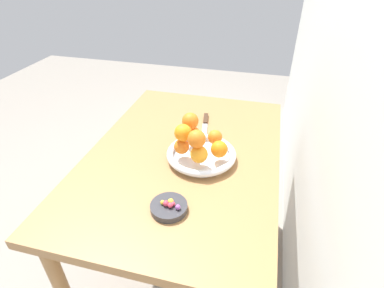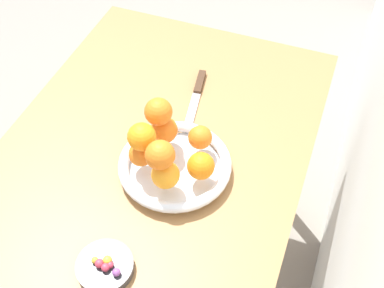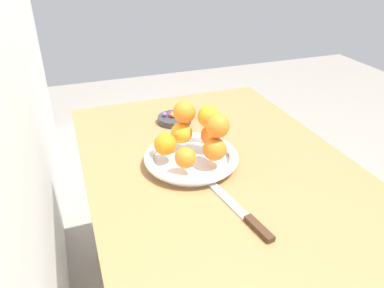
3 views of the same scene
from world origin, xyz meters
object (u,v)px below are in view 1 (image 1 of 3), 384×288
at_px(dining_table, 184,169).
at_px(candy_ball_2, 166,203).
at_px(orange_2, 219,149).
at_px(candy_ball_4, 178,207).
at_px(knife, 205,125).
at_px(orange_3, 215,137).
at_px(orange_1, 199,154).
at_px(fruit_bowl, 201,155).
at_px(candy_ball_0, 163,202).
at_px(orange_6, 197,139).
at_px(orange_7, 183,133).
at_px(orange_0, 182,146).
at_px(candy_ball_3, 173,204).
at_px(orange_4, 193,135).
at_px(candy_dish, 169,207).
at_px(candy_ball_1, 171,201).
at_px(orange_5, 190,121).
at_px(candy_ball_5, 170,205).

height_order(dining_table, candy_ball_2, candy_ball_2).
distance_m(orange_2, candy_ball_4, 0.30).
bearing_deg(knife, orange_3, 22.99).
distance_m(orange_1, knife, 0.33).
xyz_separation_m(orange_1, candy_ball_2, (0.23, -0.05, -0.04)).
bearing_deg(fruit_bowl, candy_ball_0, -11.64).
bearing_deg(orange_6, orange_7, -122.35).
height_order(orange_0, candy_ball_4, orange_0).
height_order(fruit_bowl, candy_ball_3, fruit_bowl).
distance_m(fruit_bowl, orange_4, 0.09).
bearing_deg(dining_table, candy_dish, 7.12).
height_order(orange_2, orange_3, orange_2).
bearing_deg(candy_ball_4, candy_ball_1, -120.76).
bearing_deg(orange_7, orange_0, -82.15).
height_order(candy_dish, candy_ball_1, candy_ball_1).
relative_size(candy_ball_1, candy_ball_2, 1.02).
bearing_deg(orange_2, candy_ball_2, -23.02).
relative_size(orange_5, candy_ball_3, 4.53).
bearing_deg(candy_ball_0, orange_7, -179.01).
bearing_deg(orange_2, dining_table, -106.44).
distance_m(candy_dish, candy_ball_3, 0.02).
height_order(candy_ball_5, knife, candy_ball_5).
bearing_deg(candy_ball_0, orange_5, 179.55).
bearing_deg(orange_2, orange_6, -55.52).
height_order(candy_dish, orange_5, orange_5).
distance_m(orange_0, candy_ball_5, 0.27).
relative_size(orange_1, orange_3, 1.11).
xyz_separation_m(candy_dish, candy_ball_1, (-0.01, 0.00, 0.02)).
height_order(orange_6, candy_ball_2, orange_6).
relative_size(fruit_bowl, candy_ball_2, 14.39).
bearing_deg(candy_ball_5, orange_6, 172.98).
xyz_separation_m(orange_0, orange_6, (0.04, 0.07, 0.07)).
relative_size(orange_4, candy_ball_3, 4.53).
bearing_deg(candy_dish, fruit_bowl, 172.14).
bearing_deg(orange_5, candy_ball_1, 3.83).
height_order(candy_dish, orange_0, orange_0).
relative_size(orange_3, candy_ball_5, 3.29).
height_order(fruit_bowl, orange_1, orange_1).
bearing_deg(candy_ball_5, orange_7, -173.12).
bearing_deg(fruit_bowl, orange_1, 5.02).
bearing_deg(orange_4, knife, 177.59).
bearing_deg(orange_1, orange_3, 165.83).
distance_m(orange_5, candy_ball_5, 0.36).
relative_size(candy_ball_0, candy_ball_5, 0.82).
bearing_deg(orange_6, knife, -173.55).
xyz_separation_m(candy_ball_0, candy_ball_3, (-0.00, 0.03, -0.00)).
distance_m(orange_3, candy_ball_0, 0.37).
xyz_separation_m(orange_5, candy_ball_5, (0.35, 0.03, -0.11)).
height_order(orange_3, candy_ball_5, orange_3).
relative_size(fruit_bowl, orange_0, 4.65).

